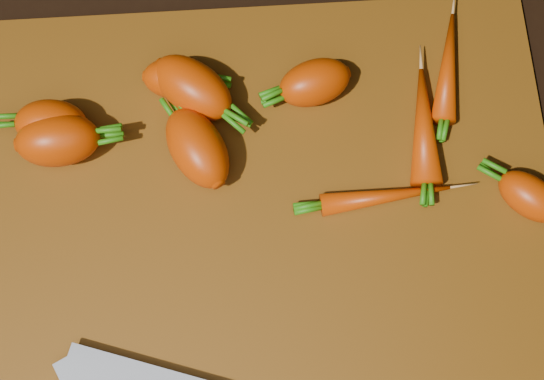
{
  "coord_description": "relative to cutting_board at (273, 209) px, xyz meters",
  "views": [
    {
      "loc": [
        -0.01,
        -0.18,
        0.65
      ],
      "look_at": [
        0.0,
        0.01,
        0.03
      ],
      "focal_mm": 50.0,
      "sensor_mm": 36.0,
      "label": 1
    }
  ],
  "objects": [
    {
      "name": "carrot_6",
      "position": [
        0.22,
        -0.01,
        0.02
      ],
      "size": [
        0.07,
        0.07,
        0.03
      ],
      "primitive_type": "ellipsoid",
      "rotation": [
        0.0,
        0.0,
        2.41
      ],
      "color": "#CE3D05",
      "rests_on": "cutting_board"
    },
    {
      "name": "carrot_5",
      "position": [
        -0.08,
        0.12,
        0.02
      ],
      "size": [
        0.06,
        0.04,
        0.04
      ],
      "primitive_type": "ellipsoid",
      "rotation": [
        0.0,
        0.0,
        -0.15
      ],
      "color": "#CE3D05",
      "rests_on": "cutting_board"
    },
    {
      "name": "carrot_8",
      "position": [
        0.1,
        0.0,
        0.02
      ],
      "size": [
        0.11,
        0.03,
        0.02
      ],
      "primitive_type": "ellipsoid",
      "rotation": [
        0.0,
        0.0,
        0.08
      ],
      "color": "#CE3D05",
      "rests_on": "cutting_board"
    },
    {
      "name": "ground",
      "position": [
        0.0,
        0.0,
        -0.01
      ],
      "size": [
        2.0,
        2.0,
        0.01
      ],
      "primitive_type": "cube",
      "color": "black"
    },
    {
      "name": "carrot_9",
      "position": [
        0.14,
        0.06,
        0.02
      ],
      "size": [
        0.04,
        0.11,
        0.03
      ],
      "primitive_type": "ellipsoid",
      "rotation": [
        0.0,
        0.0,
        1.49
      ],
      "color": "#CE3D05",
      "rests_on": "cutting_board"
    },
    {
      "name": "carrot_1",
      "position": [
        -0.19,
        0.08,
        0.03
      ],
      "size": [
        0.07,
        0.05,
        0.04
      ],
      "primitive_type": "ellipsoid",
      "rotation": [
        0.0,
        0.0,
        3.06
      ],
      "color": "#CE3D05",
      "rests_on": "cutting_board"
    },
    {
      "name": "cutting_board",
      "position": [
        0.0,
        0.0,
        0.0
      ],
      "size": [
        0.5,
        0.4,
        0.01
      ],
      "primitive_type": "cube",
      "color": "#6C3C0A",
      "rests_on": "ground"
    },
    {
      "name": "carrot_4",
      "position": [
        0.04,
        0.11,
        0.03
      ],
      "size": [
        0.07,
        0.06,
        0.04
      ],
      "primitive_type": "ellipsoid",
      "rotation": [
        0.0,
        0.0,
        3.42
      ],
      "color": "#CE3D05",
      "rests_on": "cutting_board"
    },
    {
      "name": "carrot_0",
      "position": [
        -0.18,
        0.06,
        0.03
      ],
      "size": [
        0.08,
        0.05,
        0.05
      ],
      "primitive_type": "ellipsoid",
      "rotation": [
        0.0,
        0.0,
        0.06
      ],
      "color": "#CE3D05",
      "rests_on": "cutting_board"
    },
    {
      "name": "carrot_3",
      "position": [
        -0.06,
        0.05,
        0.03
      ],
      "size": [
        0.08,
        0.09,
        0.05
      ],
      "primitive_type": "ellipsoid",
      "rotation": [
        0.0,
        0.0,
        2.03
      ],
      "color": "#CE3D05",
      "rests_on": "cutting_board"
    },
    {
      "name": "carrot_7",
      "position": [
        0.17,
        0.12,
        0.02
      ],
      "size": [
        0.05,
        0.11,
        0.02
      ],
      "primitive_type": "ellipsoid",
      "rotation": [
        0.0,
        0.0,
        1.36
      ],
      "color": "#CE3D05",
      "rests_on": "cutting_board"
    },
    {
      "name": "carrot_2",
      "position": [
        -0.06,
        0.11,
        0.03
      ],
      "size": [
        0.09,
        0.09,
        0.05
      ],
      "primitive_type": "ellipsoid",
      "rotation": [
        0.0,
        0.0,
        -0.7
      ],
      "color": "#CE3D05",
      "rests_on": "cutting_board"
    }
  ]
}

